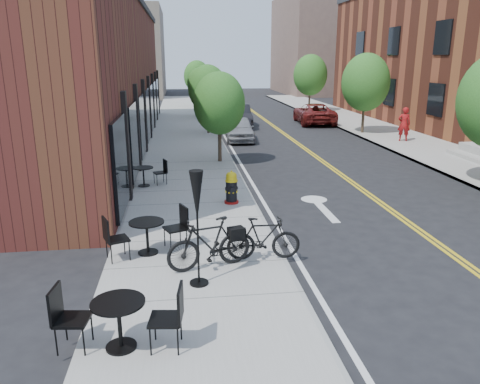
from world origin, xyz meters
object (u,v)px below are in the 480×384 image
parked_car_far (314,113)px  parked_car_b (238,116)px  bistro_set_a (119,318)px  bicycle_left (209,243)px  bistro_set_c (143,174)px  parked_car_c (220,107)px  fire_hydrant (231,188)px  bicycle_right (264,238)px  pedestrian (404,124)px  patio_umbrella (197,204)px  bistro_set_b (147,233)px  parked_car_a (240,129)px

parked_car_far → parked_car_b: bearing=12.8°
bistro_set_a → bicycle_left: bearing=66.9°
bistro_set_c → parked_car_b: (5.20, 14.98, 0.16)m
bicycle_left → bistro_set_c: bicycle_left is taller
parked_car_c → fire_hydrant: bearing=-87.0°
bicycle_left → parked_car_c: size_ratio=0.35×
fire_hydrant → parked_car_c: (1.64, 22.88, 0.17)m
bicycle_right → parked_car_far: bearing=-16.8°
fire_hydrant → bistro_set_c: 3.69m
parked_car_c → bistro_set_c: bearing=-95.2°
bistro_set_a → bistro_set_c: bistro_set_a is taller
fire_hydrant → bistro_set_c: fire_hydrant is taller
fire_hydrant → bistro_set_c: (-2.83, 2.36, -0.05)m
parked_car_far → pedestrian: (2.63, -8.15, 0.32)m
fire_hydrant → patio_umbrella: 5.56m
patio_umbrella → parked_car_b: size_ratio=0.53×
patio_umbrella → bistro_set_b: bearing=123.3°
parked_car_far → bistro_set_b: bearing=69.5°
fire_hydrant → parked_car_c: parked_car_c is taller
parked_car_c → pedestrian: bearing=-48.6°
bistro_set_a → pedestrian: (12.96, 17.27, 0.39)m
bistro_set_c → pedestrian: (13.27, 7.64, 0.47)m
bistro_set_c → patio_umbrella: 7.91m
patio_umbrella → parked_car_a: patio_umbrella is taller
bistro_set_a → parked_car_a: (4.30, 19.22, 0.01)m
fire_hydrant → bicycle_right: fire_hydrant is taller
bistro_set_b → patio_umbrella: (1.10, -1.68, 1.16)m
patio_umbrella → parked_car_b: 22.94m
fire_hydrant → bistro_set_b: bearing=-136.2°
bistro_set_a → patio_umbrella: 2.63m
bistro_set_a → parked_car_c: (4.17, 30.16, 0.13)m
fire_hydrant → parked_car_a: 12.07m
bistro_set_a → bistro_set_b: bearing=93.8°
patio_umbrella → parked_car_c: patio_umbrella is taller
bistro_set_b → parked_car_a: 16.09m
parked_car_b → parked_car_c: (-0.73, 5.54, 0.05)m
bistro_set_a → pedestrian: size_ratio=1.08×
bicycle_right → patio_umbrella: 2.14m
parked_car_far → bistro_set_c: bearing=60.5°
parked_car_a → parked_car_far: size_ratio=0.75×
patio_umbrella → bistro_set_c: bearing=101.8°
fire_hydrant → bistro_set_a: 7.70m
bicycle_left → bicycle_right: (1.22, 0.30, -0.07)m
bistro_set_c → patio_umbrella: bearing=-97.4°
pedestrian → parked_car_far: bearing=-50.6°
bistro_set_b → bicycle_right: bearing=-36.7°
fire_hydrant → pedestrian: (10.43, 9.99, 0.42)m
bistro_set_a → parked_car_b: parked_car_b is taller
parked_car_c → bistro_set_b: bearing=-91.4°
patio_umbrella → fire_hydrant: bearing=76.9°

